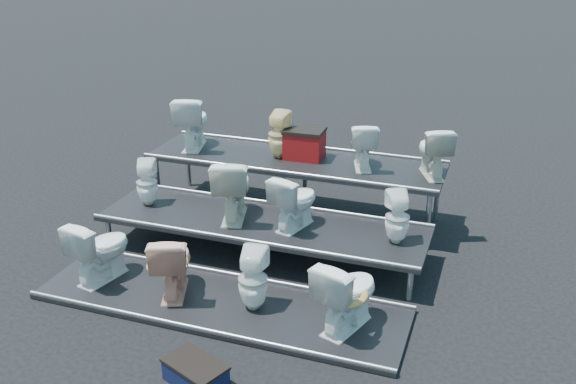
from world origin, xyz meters
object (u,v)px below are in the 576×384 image
(toilet_5, at_px, (233,188))
(red_crate, at_px, (304,145))
(toilet_9, at_px, (279,135))
(toilet_6, at_px, (295,201))
(toilet_1, at_px, (172,263))
(toilet_7, at_px, (397,218))
(toilet_11, at_px, (433,151))
(toilet_3, at_px, (347,293))
(toilet_4, at_px, (147,183))
(step_stool, at_px, (196,374))
(toilet_8, at_px, (192,122))
(toilet_10, at_px, (363,145))
(toilet_0, at_px, (100,249))
(toilet_2, at_px, (253,279))

(toilet_5, height_order, red_crate, toilet_5)
(toilet_9, bearing_deg, toilet_6, 121.67)
(toilet_1, xyz_separation_m, toilet_7, (2.28, 1.30, 0.34))
(toilet_6, relative_size, toilet_9, 1.04)
(red_crate, bearing_deg, toilet_6, -78.87)
(toilet_11, bearing_deg, toilet_1, 22.78)
(toilet_3, relative_size, toilet_4, 1.29)
(step_stool, bearing_deg, toilet_8, 138.84)
(toilet_9, bearing_deg, toilet_8, 3.99)
(toilet_1, relative_size, toilet_11, 1.11)
(toilet_6, xyz_separation_m, toilet_7, (1.27, 0.00, -0.03))
(toilet_10, height_order, red_crate, toilet_10)
(toilet_0, height_order, toilet_7, toilet_7)
(toilet_8, bearing_deg, toilet_7, 144.21)
(toilet_0, height_order, red_crate, red_crate)
(toilet_0, height_order, toilet_3, toilet_3)
(toilet_5, relative_size, toilet_6, 1.18)
(toilet_2, bearing_deg, toilet_0, -7.09)
(toilet_7, bearing_deg, toilet_1, 5.75)
(toilet_11, bearing_deg, toilet_10, -23.48)
(toilet_1, xyz_separation_m, step_stool, (0.92, -1.28, -0.34))
(toilet_2, bearing_deg, red_crate, -90.75)
(toilet_9, bearing_deg, toilet_4, 46.90)
(toilet_5, relative_size, toilet_9, 1.22)
(toilet_4, height_order, toilet_5, toilet_5)
(toilet_4, bearing_deg, toilet_8, -113.79)
(toilet_0, distance_m, toilet_5, 1.77)
(red_crate, bearing_deg, toilet_2, -85.80)
(toilet_6, bearing_deg, toilet_0, 49.84)
(toilet_8, bearing_deg, toilet_9, 165.63)
(toilet_7, height_order, toilet_10, toilet_10)
(toilet_2, bearing_deg, toilet_9, -83.01)
(toilet_5, xyz_separation_m, toilet_8, (-1.21, 1.30, 0.38))
(toilet_0, height_order, toilet_10, toilet_10)
(toilet_7, relative_size, step_stool, 1.13)
(toilet_3, bearing_deg, toilet_7, -82.72)
(toilet_4, height_order, toilet_7, toilet_7)
(toilet_1, distance_m, toilet_6, 1.69)
(step_stool, bearing_deg, toilet_10, 102.92)
(toilet_9, height_order, toilet_10, toilet_9)
(toilet_1, bearing_deg, toilet_0, -20.78)
(toilet_3, relative_size, toilet_8, 1.02)
(toilet_4, distance_m, toilet_11, 3.81)
(toilet_6, relative_size, toilet_10, 1.08)
(toilet_11, bearing_deg, step_stool, 44.50)
(toilet_4, distance_m, red_crate, 2.26)
(toilet_10, distance_m, red_crate, 0.88)
(toilet_4, bearing_deg, toilet_7, 157.86)
(toilet_5, relative_size, toilet_11, 1.20)
(toilet_1, distance_m, toilet_11, 3.68)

